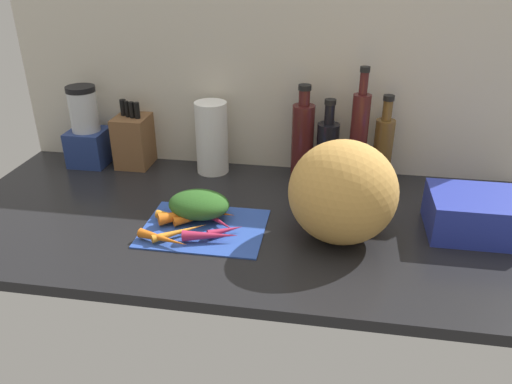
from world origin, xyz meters
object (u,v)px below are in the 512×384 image
(carrot_0, at_px, (218,221))
(carrot_6, at_px, (185,215))
(winter_squash, at_px, (343,193))
(dish_rack, at_px, (475,214))
(carrot_2, at_px, (209,212))
(bottle_3, at_px, (383,148))
(carrot_4, at_px, (226,230))
(bottle_1, at_px, (327,150))
(cutting_board, at_px, (204,227))
(bottle_2, at_px, (359,138))
(blender_appliance, at_px, (87,132))
(carrot_3, at_px, (177,217))
(carrot_7, at_px, (210,236))
(carrot_8, at_px, (180,232))
(carrot_1, at_px, (200,216))
(knife_block, at_px, (134,140))
(bottle_0, at_px, (303,140))
(paper_towel_roll, at_px, (212,138))
(carrot_5, at_px, (163,239))

(carrot_0, bearing_deg, carrot_6, 176.33)
(winter_squash, height_order, dish_rack, winter_squash)
(carrot_2, bearing_deg, bottle_3, 34.31)
(carrot_4, bearing_deg, dish_rack, 11.32)
(bottle_1, bearing_deg, cutting_board, -130.58)
(bottle_2, bearing_deg, cutting_board, -139.05)
(blender_appliance, relative_size, bottle_3, 0.96)
(carrot_3, bearing_deg, carrot_0, 1.30)
(carrot_7, distance_m, winter_squash, 0.36)
(carrot_3, relative_size, carrot_8, 0.80)
(carrot_2, distance_m, winter_squash, 0.39)
(carrot_2, distance_m, carrot_8, 0.12)
(blender_appliance, xyz_separation_m, dish_rack, (1.24, -0.28, -0.07))
(carrot_4, bearing_deg, carrot_6, 156.56)
(carrot_8, xyz_separation_m, blender_appliance, (-0.46, 0.44, 0.10))
(carrot_6, distance_m, winter_squash, 0.44)
(carrot_1, distance_m, knife_block, 0.50)
(carrot_0, bearing_deg, carrot_3, -178.70)
(cutting_board, bearing_deg, knife_block, 131.41)
(blender_appliance, bearing_deg, carrot_7, -39.24)
(bottle_0, height_order, dish_rack, bottle_0)
(carrot_7, distance_m, bottle_3, 0.66)
(cutting_board, bearing_deg, carrot_1, 123.46)
(carrot_2, height_order, bottle_0, bottle_0)
(winter_squash, bearing_deg, carrot_2, 172.73)
(carrot_2, xyz_separation_m, bottle_0, (0.24, 0.32, 0.11))
(cutting_board, relative_size, bottle_3, 1.15)
(carrot_3, bearing_deg, bottle_1, 41.57)
(paper_towel_roll, bearing_deg, carrot_0, -74.20)
(blender_appliance, bearing_deg, carrot_0, -33.30)
(carrot_5, xyz_separation_m, carrot_7, (0.12, 0.03, 0.00))
(carrot_0, relative_size, bottle_1, 0.53)
(knife_block, bearing_deg, blender_appliance, -172.87)
(carrot_7, bearing_deg, carrot_4, 50.28)
(carrot_1, xyz_separation_m, blender_appliance, (-0.49, 0.35, 0.10))
(carrot_0, xyz_separation_m, bottle_2, (0.38, 0.34, 0.14))
(carrot_3, distance_m, bottle_2, 0.62)
(bottle_3, bearing_deg, carrot_5, -139.52)
(bottle_2, xyz_separation_m, bottle_3, (0.08, 0.03, -0.04))
(carrot_2, xyz_separation_m, winter_squash, (0.37, -0.05, 0.11))
(bottle_0, relative_size, bottle_2, 0.83)
(blender_appliance, relative_size, bottle_2, 0.73)
(carrot_6, xyz_separation_m, carrot_8, (0.01, -0.08, -0.01))
(knife_block, xyz_separation_m, bottle_1, (0.67, -0.03, 0.02))
(carrot_5, relative_size, dish_rack, 0.58)
(carrot_4, distance_m, knife_block, 0.61)
(carrot_6, bearing_deg, carrot_2, 27.52)
(carrot_2, bearing_deg, knife_block, 135.86)
(bottle_2, bearing_deg, bottle_1, 172.33)
(carrot_5, xyz_separation_m, bottle_2, (0.50, 0.46, 0.14))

